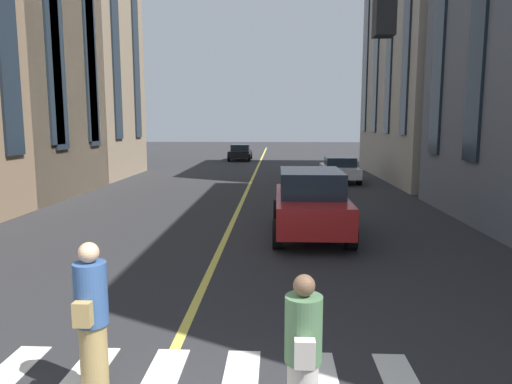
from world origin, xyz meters
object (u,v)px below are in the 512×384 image
object	(u,v)px
car_white_parked_b	(339,169)
car_red_near	(310,202)
car_black_parked_a	(240,152)
pedestrian_companion	(92,319)
pedestrian_near	(303,356)

from	to	relation	value
car_white_parked_b	car_red_near	xyz separation A→B (m)	(-12.87, 2.50, 0.27)
car_black_parked_a	car_red_near	xyz separation A→B (m)	(-28.18, -4.22, 0.27)
car_white_parked_b	pedestrian_companion	bearing A→B (deg)	165.12
pedestrian_near	pedestrian_companion	xyz separation A→B (m)	(0.64, 2.42, 0.08)
car_red_near	pedestrian_companion	bearing A→B (deg)	159.31
car_white_parked_b	car_red_near	bearing A→B (deg)	169.02
pedestrian_near	pedestrian_companion	size ratio (longest dim) A/B	0.93
car_red_near	pedestrian_companion	size ratio (longest dim) A/B	2.55
car_black_parked_a	pedestrian_companion	world-z (taller)	pedestrian_companion
car_black_parked_a	pedestrian_near	distance (m)	37.22
car_white_parked_b	pedestrian_companion	xyz separation A→B (m)	(-21.10, 5.61, 0.23)
car_white_parked_b	pedestrian_near	xyz separation A→B (m)	(-21.74, 3.18, 0.15)
pedestrian_near	car_white_parked_b	bearing A→B (deg)	-8.33
car_red_near	car_white_parked_b	bearing A→B (deg)	-10.98
car_white_parked_b	car_red_near	size ratio (longest dim) A/B	0.94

